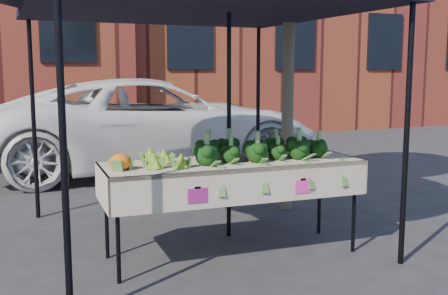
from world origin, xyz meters
The scene contains 8 objects.
ground centered at (0.00, 0.00, 0.00)m, with size 90.00×90.00×0.00m, color #262628.
table centered at (-0.06, 0.11, 0.45)m, with size 2.43×0.91×0.90m.
canopy centered at (-0.20, 0.75, 1.37)m, with size 3.16×3.16×2.74m, color black, non-canonical shape.
broccoli_heap centered at (0.22, 0.13, 1.02)m, with size 1.36×0.56×0.24m, color black.
romanesco_cluster centered at (-0.72, 0.14, 0.99)m, with size 0.42×0.56×0.19m, color #78AA28.
cauliflower_pair centered at (-1.11, 0.06, 0.98)m, with size 0.19×0.19×0.17m, color orange.
vehicle centered at (0.49, 4.73, 2.87)m, with size 2.64×1.59×5.73m, color white.
street_tree centered at (1.27, 1.43, 2.12)m, with size 2.15×2.15×4.24m, color #1E4C14, non-canonical shape.
Camera 1 is at (-2.05, -4.39, 1.73)m, focal length 43.31 mm.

